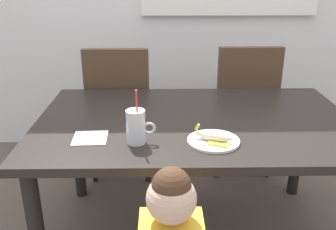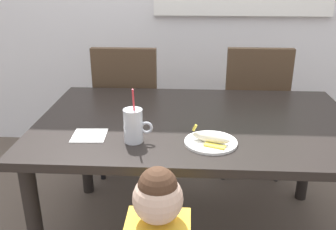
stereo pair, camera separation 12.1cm
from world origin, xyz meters
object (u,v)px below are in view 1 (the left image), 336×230
Objects in this scene: dining_table at (195,133)px; peeled_banana at (214,137)px; milk_cup at (136,128)px; snack_plate at (213,141)px; dining_chair_left at (120,105)px; dining_chair_right at (243,102)px; paper_napkin at (90,138)px.

peeled_banana is at bearing -78.64° from dining_table.
milk_cup is 0.34m from snack_plate.
dining_table is at bearing 44.16° from milk_cup.
peeled_banana is (0.34, -0.01, -0.04)m from milk_cup.
dining_table is at bearing 123.79° from dining_chair_left.
milk_cup is (-0.69, -1.01, 0.25)m from dining_chair_right.
milk_cup is at bearing 100.74° from dining_chair_left.
dining_chair_left is 1.11m from snack_plate.
dining_table is 10.62× the size of paper_napkin.
dining_chair_right is at bearing 60.99° from dining_table.
milk_cup reaches higher than peeled_banana.
dining_chair_left is 0.93m from paper_napkin.
snack_plate is at bearing 118.27° from dining_chair_left.
dining_table is 0.55m from paper_napkin.
paper_napkin is at bearing 46.95° from dining_chair_right.
milk_cup reaches higher than snack_plate.
snack_plate is at bearing -78.33° from dining_table.
snack_plate reaches higher than dining_table.
milk_cup is 1.67× the size of paper_napkin.
milk_cup is (0.18, -0.96, 0.25)m from dining_chair_left.
dining_chair_left is 6.40× the size of paper_napkin.
paper_napkin is at bearing 174.99° from snack_plate.
dining_chair_left reaches higher than snack_plate.
paper_napkin is (-0.55, 0.05, -0.00)m from snack_plate.
dining_chair_right is 1.09m from snack_plate.
peeled_banana is at bearing -86.32° from snack_plate.
peeled_banana reaches higher than dining_table.
peeled_banana is 0.55m from paper_napkin.
dining_chair_left is at bearing 123.79° from dining_table.
milk_cup is at bearing 179.54° from snack_plate.
dining_chair_right is at bearing 71.04° from peeled_banana.
milk_cup is at bearing -135.84° from dining_table.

